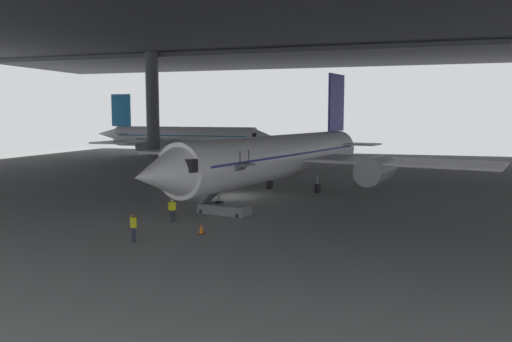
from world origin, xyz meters
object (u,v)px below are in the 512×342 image
(boarding_stairs, at_px, (225,204))
(crew_worker_near_nose, at_px, (134,226))
(airplane_distant, at_px, (181,137))
(traffic_cone_orange, at_px, (201,229))
(airplane_main, at_px, (283,156))
(crew_worker_by_stairs, at_px, (172,209))

(boarding_stairs, distance_m, crew_worker_near_nose, 9.49)
(boarding_stairs, distance_m, airplane_distant, 54.79)
(traffic_cone_orange, bearing_deg, crew_worker_near_nose, -134.46)
(airplane_main, bearing_deg, traffic_cone_orange, -93.61)
(crew_worker_by_stairs, distance_m, traffic_cone_orange, 4.16)
(crew_worker_near_nose, distance_m, crew_worker_by_stairs, 5.54)
(boarding_stairs, height_order, crew_worker_near_nose, boarding_stairs)
(airplane_main, height_order, crew_worker_near_nose, airplane_main)
(airplane_main, relative_size, traffic_cone_orange, 62.10)
(crew_worker_by_stairs, bearing_deg, boarding_stairs, 56.92)
(airplane_main, height_order, crew_worker_by_stairs, airplane_main)
(boarding_stairs, bearing_deg, airplane_distant, 118.46)
(crew_worker_by_stairs, relative_size, traffic_cone_orange, 2.67)
(airplane_distant, bearing_deg, traffic_cone_orange, -63.72)
(crew_worker_by_stairs, bearing_deg, airplane_distant, 114.54)
(airplane_main, height_order, boarding_stairs, airplane_main)
(boarding_stairs, xyz_separation_m, crew_worker_near_nose, (-2.12, -9.25, 0.20))
(crew_worker_near_nose, height_order, traffic_cone_orange, crew_worker_near_nose)
(crew_worker_near_nose, xyz_separation_m, airplane_distant, (-23.96, 57.36, 2.43))
(boarding_stairs, height_order, airplane_distant, airplane_distant)
(airplane_distant, bearing_deg, airplane_main, -53.59)
(airplane_distant, bearing_deg, crew_worker_by_stairs, -65.46)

